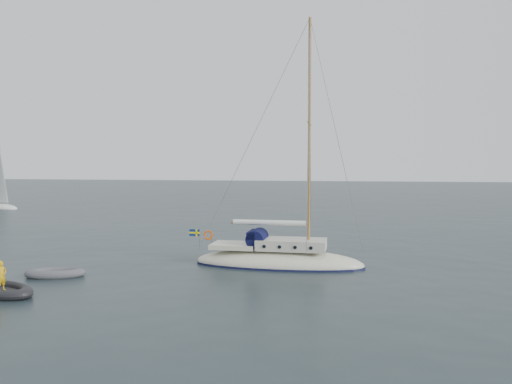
# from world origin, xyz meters

# --- Properties ---
(ground) EXTENTS (300.00, 300.00, 0.00)m
(ground) POSITION_xyz_m (0.00, 0.00, 0.00)
(ground) COLOR black
(ground) RESTS_ON ground
(sailboat) EXTENTS (10.18, 3.05, 14.49)m
(sailboat) POSITION_xyz_m (-0.27, 2.61, 1.10)
(sailboat) COLOR beige
(sailboat) RESTS_ON ground
(dinghy) EXTENTS (3.04, 1.37, 0.44)m
(dinghy) POSITION_xyz_m (-11.19, -2.26, 0.19)
(dinghy) COLOR #535459
(dinghy) RESTS_ON ground
(distant_yacht_a) EXTENTS (6.62, 3.53, 8.77)m
(distant_yacht_a) POSITION_xyz_m (-41.51, 32.79, 3.75)
(distant_yacht_a) COLOR silver
(distant_yacht_a) RESTS_ON ground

